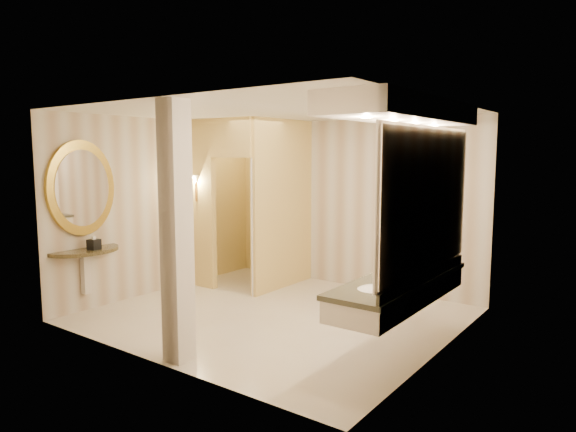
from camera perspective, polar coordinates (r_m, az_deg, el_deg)
name	(u,v)px	position (r m, az deg, el deg)	size (l,w,h in m)	color
floor	(275,315)	(7.04, -1.46, -10.90)	(4.50, 4.50, 0.00)	beige
ceiling	(274,111)	(6.73, -1.53, 11.56)	(4.50, 4.50, 0.00)	silver
wall_back	(350,204)	(8.42, 6.86, 1.37)	(4.50, 0.02, 2.70)	beige
wall_front	(153,234)	(5.33, -14.77, -1.99)	(4.50, 0.02, 2.70)	beige
wall_left	(162,205)	(8.32, -13.86, 1.16)	(0.02, 4.00, 2.70)	beige
wall_right	(442,230)	(5.68, 16.79, -1.52)	(0.02, 4.00, 2.70)	beige
toilet_closet	(256,202)	(8.20, -3.59, 1.51)	(1.50, 1.55, 2.70)	#F2DC7F
wall_sconce	(196,181)	(8.33, -10.23, 3.89)	(0.14, 0.14, 0.42)	#BF853D
vanity	(405,206)	(5.39, 12.83, 1.14)	(0.75, 2.38, 2.09)	beige
console_shelf	(82,214)	(7.47, -21.92, 0.18)	(0.99, 0.99, 1.94)	black
pillar	(177,233)	(5.36, -12.28, -1.86)	(0.25, 0.25, 2.70)	beige
tissue_box	(94,244)	(7.39, -20.76, -2.96)	(0.14, 0.14, 0.14)	black
toilet	(276,259)	(8.94, -1.32, -4.77)	(0.39, 0.68, 0.69)	white
soap_bottle_a	(379,276)	(5.24, 10.06, -6.59)	(0.06, 0.06, 0.13)	beige
soap_bottle_b	(386,276)	(5.26, 10.80, -6.59)	(0.10, 0.10, 0.12)	silver
soap_bottle_c	(399,270)	(5.42, 12.18, -5.90)	(0.07, 0.07, 0.18)	#C6B28C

